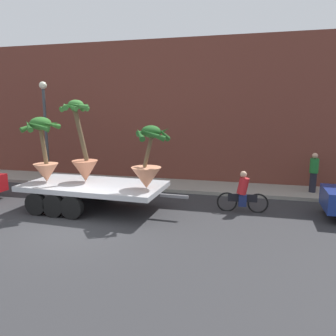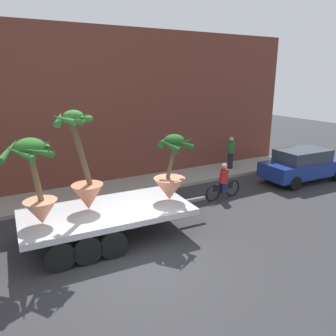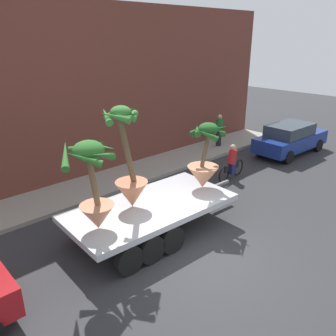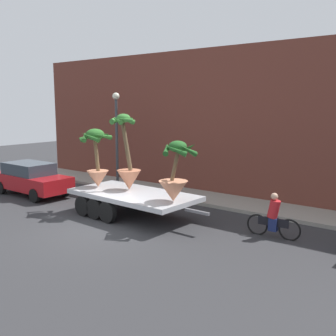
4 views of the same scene
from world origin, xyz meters
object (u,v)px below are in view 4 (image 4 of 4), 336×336
at_px(potted_palm_rear, 127,162).
at_px(trailing_car, 31,178).
at_px(potted_palm_middle, 175,178).
at_px(flatbed_trailer, 129,197).
at_px(potted_palm_front, 97,159).
at_px(cyclist, 273,218).
at_px(street_lamp, 117,127).

height_order(potted_palm_rear, trailing_car, potted_palm_rear).
relative_size(potted_palm_rear, potted_palm_middle, 1.40).
bearing_deg(flatbed_trailer, potted_palm_middle, -4.75).
distance_m(potted_palm_front, trailing_car, 4.81).
bearing_deg(potted_palm_rear, trailing_car, -175.41).
relative_size(potted_palm_front, cyclist, 1.32).
relative_size(flatbed_trailer, potted_palm_middle, 2.84).
bearing_deg(cyclist, potted_palm_front, -171.16).
bearing_deg(potted_palm_front, cyclist, 8.84).
bearing_deg(street_lamp, flatbed_trailer, -40.08).
height_order(potted_palm_middle, cyclist, potted_palm_middle).
relative_size(flatbed_trailer, cyclist, 3.36).
height_order(flatbed_trailer, street_lamp, street_lamp).
xyz_separation_m(flatbed_trailer, potted_palm_rear, (-0.33, 0.27, 1.36)).
relative_size(potted_palm_rear, cyclist, 1.66).
height_order(potted_palm_middle, street_lamp, street_lamp).
bearing_deg(trailing_car, potted_palm_middle, 0.10).
height_order(cyclist, trailing_car, trailing_car).
xyz_separation_m(trailing_car, street_lamp, (2.38, 3.54, 2.40)).
distance_m(flatbed_trailer, potted_palm_middle, 2.63).
bearing_deg(flatbed_trailer, street_lamp, 139.92).
xyz_separation_m(potted_palm_middle, street_lamp, (-6.35, 3.53, 1.41)).
bearing_deg(street_lamp, potted_palm_front, -56.94).
distance_m(cyclist, trailing_car, 11.98).
relative_size(flatbed_trailer, potted_palm_front, 2.55).
height_order(flatbed_trailer, cyclist, cyclist).
xyz_separation_m(potted_palm_rear, potted_palm_front, (-1.38, -0.38, 0.04)).
bearing_deg(potted_palm_middle, flatbed_trailer, 175.25).
bearing_deg(potted_palm_middle, potted_palm_rear, 170.27).
xyz_separation_m(flatbed_trailer, potted_palm_middle, (2.39, -0.20, 1.06)).
xyz_separation_m(potted_palm_rear, street_lamp, (-3.62, 3.06, 1.11)).
height_order(flatbed_trailer, potted_palm_middle, potted_palm_middle).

